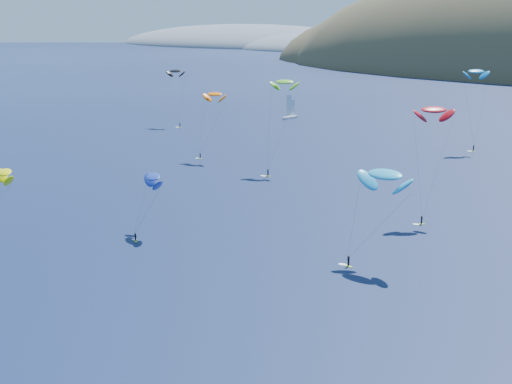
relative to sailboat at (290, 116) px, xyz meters
name	(u,v)px	position (x,y,z in m)	size (l,w,h in m)	color
headland	(266,48)	(-360.80, 527.59, -4.30)	(460.00, 250.00, 60.00)	slate
sailboat	(290,116)	(0.00, 0.00, 0.00)	(9.29, 7.99, 11.36)	white
kitesurfer_1	(215,94)	(24.34, -84.69, 19.05)	(8.32, 6.65, 22.25)	#C2FF1C
kitesurfer_2	(4,173)	(41.19, -174.85, 13.43)	(8.55, 13.28, 16.56)	#C2FF1C
kitesurfer_3	(285,82)	(50.83, -86.43, 24.39)	(8.79, 14.40, 27.66)	#C2FF1C
kitesurfer_4	(476,71)	(86.36, -25.11, 24.82)	(9.00, 8.97, 28.26)	#C2FF1C
kitesurfer_5	(385,175)	(107.67, -143.01, 15.56)	(11.47, 9.83, 19.55)	#C2FF1C
kitesurfer_9	(434,110)	(103.77, -109.50, 23.18)	(9.36, 12.40, 26.67)	#C2FF1C
kitesurfer_10	(153,177)	(60.38, -152.96, 10.82)	(8.95, 11.72, 14.07)	#C2FF1C
kitesurfer_12	(176,71)	(-28.97, -40.52, 20.54)	(10.55, 8.10, 23.70)	#C2FF1C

